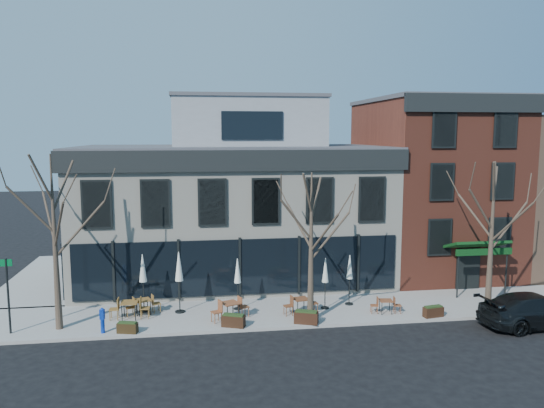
{
  "coord_description": "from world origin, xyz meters",
  "views": [
    {
      "loc": [
        -2.29,
        -27.48,
        8.92
      ],
      "look_at": [
        2.03,
        2.0,
        4.98
      ],
      "focal_mm": 35.0,
      "sensor_mm": 36.0,
      "label": 1
    }
  ],
  "objects": [
    {
      "name": "call_box",
      "position": [
        -6.45,
        -4.05,
        0.77
      ],
      "size": [
        0.23,
        0.23,
        1.18
      ],
      "color": "#0C30A6",
      "rests_on": "sidewalk_front"
    },
    {
      "name": "umbrella_1",
      "position": [
        -3.13,
        -1.76,
        2.31
      ],
      "size": [
        0.49,
        0.49,
        3.06
      ],
      "color": "black",
      "rests_on": "sidewalk_front"
    },
    {
      "name": "umbrella_4",
      "position": [
        5.52,
        -1.79,
        2.0
      ],
      "size": [
        0.42,
        0.42,
        2.62
      ],
      "color": "black",
      "rests_on": "sidewalk_front"
    },
    {
      "name": "planter_2",
      "position": [
        2.74,
        -4.2,
        0.46
      ],
      "size": [
        1.18,
        0.8,
        0.62
      ],
      "color": "black",
      "rests_on": "sidewalk_front"
    },
    {
      "name": "planter_0",
      "position": [
        -5.37,
        -4.2,
        0.4
      ],
      "size": [
        0.95,
        0.57,
        0.5
      ],
      "color": "black",
      "rests_on": "sidewalk_front"
    },
    {
      "name": "cafe_set_4",
      "position": [
        6.92,
        -3.36,
        0.57
      ],
      "size": [
        1.57,
        0.69,
        0.81
      ],
      "color": "brown",
      "rests_on": "sidewalk_front"
    },
    {
      "name": "tree_right",
      "position": [
        12.01,
        -3.9,
        4.02
      ],
      "size": [
        3.72,
        3.77,
        7.48
      ],
      "color": "#382B21",
      "rests_on": "sidewalk_front"
    },
    {
      "name": "cafe_set_0",
      "position": [
        -5.48,
        -2.35,
        0.67
      ],
      "size": [
        1.94,
        0.8,
        1.02
      ],
      "color": "brown",
      "rests_on": "sidewalk_front"
    },
    {
      "name": "umbrella_3",
      "position": [
        4.12,
        -2.23,
        1.99
      ],
      "size": [
        0.42,
        0.42,
        2.6
      ],
      "color": "black",
      "rests_on": "sidewalk_front"
    },
    {
      "name": "tree_mid",
      "position": [
        3.01,
        -3.9,
        3.79
      ],
      "size": [
        3.5,
        3.55,
        7.04
      ],
      "color": "#382B21",
      "rests_on": "sidewalk_front"
    },
    {
      "name": "cafe_set_3",
      "position": [
        2.76,
        -2.81,
        0.63
      ],
      "size": [
        1.83,
        0.84,
        0.94
      ],
      "color": "brown",
      "rests_on": "sidewalk_front"
    },
    {
      "name": "umbrella_0",
      "position": [
        -4.91,
        -1.37,
        2.2
      ],
      "size": [
        0.46,
        0.46,
        2.9
      ],
      "color": "black",
      "rests_on": "sidewalk_front"
    },
    {
      "name": "cafe_set_1",
      "position": [
        -4.9,
        -1.8,
        0.62
      ],
      "size": [
        1.77,
        0.98,
        0.91
      ],
      "color": "brown",
      "rests_on": "sidewalk_front"
    },
    {
      "name": "tree_corner",
      "position": [
        -8.49,
        -3.2,
        4.25
      ],
      "size": [
        3.93,
        3.98,
        7.92
      ],
      "color": "#382B21",
      "rests_on": "sidewalk_front"
    },
    {
      "name": "parked_sedan",
      "position": [
        13.3,
        -5.72,
        0.78
      ],
      "size": [
        5.54,
        2.62,
        1.56
      ],
      "primitive_type": "imported",
      "rotation": [
        0.0,
        0.0,
        1.65
      ],
      "color": "black",
      "rests_on": "ground"
    },
    {
      "name": "sign_pole",
      "position": [
        -10.5,
        -3.5,
        2.07
      ],
      "size": [
        0.5,
        0.1,
        3.4
      ],
      "color": "black",
      "rests_on": "sidewalk_front"
    },
    {
      "name": "red_brick_building",
      "position": [
        13.0,
        4.98,
        5.64
      ],
      "size": [
        8.2,
        11.78,
        11.18
      ],
      "color": "brown",
      "rests_on": "ground"
    },
    {
      "name": "corner_building",
      "position": [
        0.07,
        5.07,
        4.72
      ],
      "size": [
        18.39,
        10.39,
        11.1
      ],
      "color": "silver",
      "rests_on": "ground"
    },
    {
      "name": "cafe_set_2",
      "position": [
        -0.73,
        -3.16,
        0.68
      ],
      "size": [
        1.97,
        1.24,
        1.03
      ],
      "color": "brown",
      "rests_on": "sidewalk_front"
    },
    {
      "name": "planter_3",
      "position": [
        9.0,
        -4.2,
        0.42
      ],
      "size": [
        1.02,
        0.55,
        0.54
      ],
      "color": "black",
      "rests_on": "sidewalk_front"
    },
    {
      "name": "sidewalk_front",
      "position": [
        3.25,
        -2.15,
        0.07
      ],
      "size": [
        33.5,
        4.7,
        0.15
      ],
      "primitive_type": "cube",
      "color": "gray",
      "rests_on": "ground"
    },
    {
      "name": "planter_1",
      "position": [
        -0.65,
        -4.12,
        0.44
      ],
      "size": [
        1.14,
        0.78,
        0.59
      ],
      "color": "black",
      "rests_on": "sidewalk_front"
    },
    {
      "name": "umbrella_2",
      "position": [
        -0.26,
        -1.72,
        2.0
      ],
      "size": [
        0.42,
        0.42,
        2.62
      ],
      "color": "black",
      "rests_on": "sidewalk_front"
    },
    {
      "name": "sidewalk_side",
      "position": [
        -11.25,
        6.0,
        0.07
      ],
      "size": [
        4.5,
        12.0,
        0.15
      ],
      "primitive_type": "cube",
      "color": "gray",
      "rests_on": "ground"
    },
    {
      "name": "ground",
      "position": [
        0.0,
        0.0,
        0.0
      ],
      "size": [
        120.0,
        120.0,
        0.0
      ],
      "primitive_type": "plane",
      "color": "black",
      "rests_on": "ground"
    }
  ]
}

